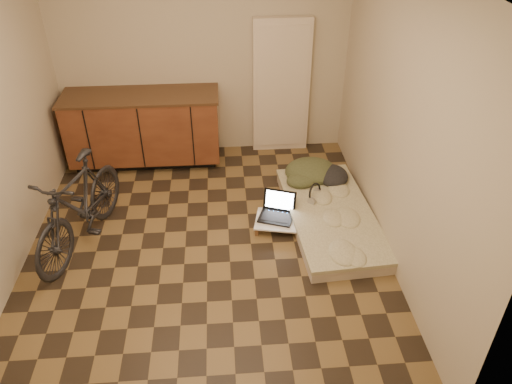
{
  "coord_description": "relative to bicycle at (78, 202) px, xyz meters",
  "views": [
    {
      "loc": [
        0.2,
        -3.83,
        3.27
      ],
      "look_at": [
        0.5,
        0.11,
        0.55
      ],
      "focal_mm": 35.0,
      "sensor_mm": 36.0,
      "label": 1
    }
  ],
  "objects": [
    {
      "name": "headphones",
      "position": [
        2.36,
        0.38,
        -0.27
      ],
      "size": [
        0.33,
        0.33,
        0.16
      ],
      "primitive_type": null,
      "rotation": [
        0.0,
        0.0,
        0.85
      ],
      "color": "black",
      "rests_on": "futon"
    },
    {
      "name": "lap_desk",
      "position": [
        2.0,
        0.09,
        -0.42
      ],
      "size": [
        0.65,
        0.49,
        0.1
      ],
      "rotation": [
        0.0,
        0.0,
        -0.2
      ],
      "color": "brown",
      "rests_on": "ground"
    },
    {
      "name": "clothing_pile",
      "position": [
        2.46,
        0.82,
        -0.23
      ],
      "size": [
        0.67,
        0.57,
        0.25
      ],
      "primitive_type": null,
      "rotation": [
        0.0,
        0.0,
        0.07
      ],
      "color": "#3D4427",
      "rests_on": "futon"
    },
    {
      "name": "cabinets",
      "position": [
        0.45,
        1.56,
        -0.04
      ],
      "size": [
        1.84,
        0.62,
        0.91
      ],
      "color": "black",
      "rests_on": "ground"
    },
    {
      "name": "laptop",
      "position": [
        1.94,
        0.18,
        -0.36
      ],
      "size": [
        0.43,
        0.41,
        0.24
      ],
      "rotation": [
        0.0,
        0.0,
        -0.35
      ],
      "color": "black",
      "rests_on": "lap_desk"
    },
    {
      "name": "mouse",
      "position": [
        2.17,
        0.05,
        -0.39
      ],
      "size": [
        0.07,
        0.1,
        0.03
      ],
      "primitive_type": "ellipsoid",
      "rotation": [
        0.0,
        0.0,
        -0.25
      ],
      "color": "silver",
      "rests_on": "lap_desk"
    },
    {
      "name": "appliance_panel",
      "position": [
        2.15,
        1.8,
        0.35
      ],
      "size": [
        0.7,
        0.1,
        1.7
      ],
      "primitive_type": "cube",
      "color": "beige",
      "rests_on": "ground"
    },
    {
      "name": "bicycle",
      "position": [
        0.0,
        0.0,
        0.0
      ],
      "size": [
        0.92,
        1.63,
        1.01
      ],
      "primitive_type": "imported",
      "rotation": [
        0.0,
        0.0,
        -0.32
      ],
      "color": "black",
      "rests_on": "ground"
    },
    {
      "name": "futon",
      "position": [
        2.5,
        0.15,
        -0.43
      ],
      "size": [
        0.96,
        1.81,
        0.15
      ],
      "rotation": [
        0.0,
        0.0,
        0.07
      ],
      "color": "beige",
      "rests_on": "ground"
    },
    {
      "name": "room_shell",
      "position": [
        1.2,
        -0.14,
        0.8
      ],
      "size": [
        3.5,
        4.0,
        2.6
      ],
      "color": "brown",
      "rests_on": "ground"
    }
  ]
}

